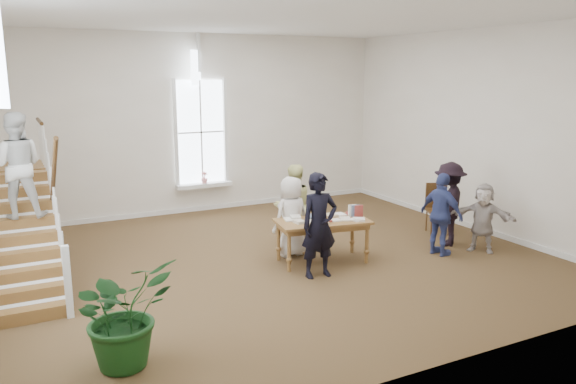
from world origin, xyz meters
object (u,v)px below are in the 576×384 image
elderly_woman (291,217)px  woman_cluster_b (449,204)px  woman_cluster_a (442,215)px  woman_cluster_c (483,218)px  side_chair (437,205)px  police_officer (319,225)px  library_table (323,224)px  floor_plant (123,313)px  person_yellow (293,206)px

elderly_woman → woman_cluster_b: bearing=155.3°
woman_cluster_b → woman_cluster_a: bearing=-5.3°
woman_cluster_b → woman_cluster_c: size_ratio=1.25×
side_chair → police_officer: bearing=-137.0°
library_table → police_officer: (-0.46, -0.65, 0.20)m
elderly_woman → floor_plant: (-3.76, -2.84, -0.11)m
library_table → woman_cluster_b: size_ratio=1.06×
woman_cluster_b → side_chair: size_ratio=1.57×
library_table → floor_plant: bearing=-142.1°
floor_plant → woman_cluster_a: bearing=13.5°
floor_plant → person_yellow: bearing=39.4°
floor_plant → woman_cluster_c: bearing=10.4°
floor_plant → library_table: bearing=28.6°
person_yellow → side_chair: size_ratio=1.55×
police_officer → elderly_woman: bearing=87.5°
elderly_woman → woman_cluster_b: 3.34m
police_officer → person_yellow: size_ratio=1.08×
woman_cluster_b → side_chair: bearing=-160.3°
library_table → woman_cluster_a: woman_cluster_a is taller
elderly_woman → woman_cluster_b: (3.23, -0.85, 0.08)m
library_table → police_officer: police_officer is taller
woman_cluster_a → floor_plant: woman_cluster_a is taller
police_officer → floor_plant: size_ratio=1.38×
person_yellow → side_chair: person_yellow is taller
library_table → elderly_woman: 0.70m
elderly_woman → floor_plant: elderly_woman is taller
side_chair → woman_cluster_b: bearing=-93.3°
library_table → police_officer: bearing=-115.6°
elderly_woman → woman_cluster_c: size_ratio=1.13×
person_yellow → floor_plant: size_ratio=1.27×
police_officer → side_chair: size_ratio=1.67×
woman_cluster_c → floor_plant: bearing=-115.0°
woman_cluster_a → floor_plant: bearing=93.3°
library_table → police_officer: size_ratio=1.00×
police_officer → woman_cluster_a: 2.73m
elderly_woman → library_table: bearing=111.1°
elderly_woman → person_yellow: person_yellow is taller
elderly_woman → person_yellow: 0.59m
woman_cluster_a → side_chair: bearing=-49.4°
elderly_woman → woman_cluster_b: size_ratio=0.90×
woman_cluster_b → side_chair: (0.45, 0.84, -0.24)m
woman_cluster_b → woman_cluster_c: woman_cluster_b is taller
woman_cluster_a → woman_cluster_b: woman_cluster_b is taller
police_officer → person_yellow: police_officer is taller
library_table → person_yellow: 1.10m
library_table → woman_cluster_a: (2.27, -0.71, 0.09)m
side_chair → floor_plant: bearing=-134.4°
elderly_woman → side_chair: bearing=169.9°
elderly_woman → woman_cluster_a: bearing=143.8°
woman_cluster_c → side_chair: 1.50m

